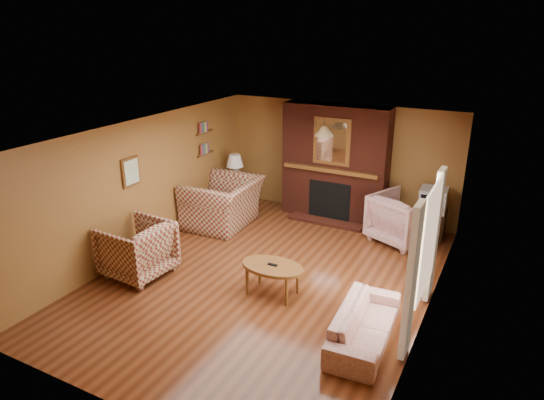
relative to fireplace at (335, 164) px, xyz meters
The scene contains 20 objects.
floor 3.21m from the fireplace, 90.00° to the right, with size 6.50×6.50×0.00m, color #49220F.
ceiling 3.22m from the fireplace, 90.00° to the right, with size 6.50×6.50×0.00m, color silver.
wall_back 0.27m from the fireplace, 90.00° to the left, with size 6.50×6.50×0.00m, color olive.
wall_front 6.23m from the fireplace, 90.00° to the right, with size 6.50×6.50×0.00m, color olive.
wall_left 3.89m from the fireplace, 129.95° to the right, with size 6.50×6.50×0.00m, color olive.
wall_right 3.89m from the fireplace, 50.05° to the right, with size 6.50×6.50×0.00m, color olive.
fireplace is the anchor object (origin of this frame).
window_right 4.02m from the fireplace, 52.40° to the right, with size 0.10×1.85×2.00m.
bookshelf 2.72m from the fireplace, 156.05° to the right, with size 0.09×0.55×0.71m.
botanical_print 4.12m from the fireplace, 126.90° to the right, with size 0.05×0.40×0.50m.
pendant_light 1.07m from the fireplace, 90.00° to the right, with size 0.36×0.36×0.48m.
plaid_loveseat 2.44m from the fireplace, 142.26° to the right, with size 1.47×1.29×0.96m, color maroon.
plaid_armchair 4.38m from the fireplace, 116.85° to the right, with size 0.97×1.00×0.91m, color maroon.
floral_sofa 4.40m from the fireplace, 63.79° to the right, with size 1.65×0.65×0.48m, color beige.
floral_armchair 1.82m from the fireplace, 19.50° to the right, with size 1.00×1.03×0.93m, color beige.
coffee_table 3.48m from the fireplace, 84.91° to the right, with size 1.00×0.62×0.51m.
side_table 2.33m from the fireplace, 165.71° to the right, with size 0.47×0.47×0.63m, color brown.
table_lamp 2.18m from the fireplace, 165.71° to the right, with size 0.38×0.38×0.62m.
tv_stand 2.24m from the fireplace, ahead, with size 0.53×0.48×0.58m, color black.
crt_tv 2.09m from the fireplace, ahead, with size 0.52×0.52×0.45m.
Camera 1 is at (3.30, -6.18, 3.94)m, focal length 32.00 mm.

